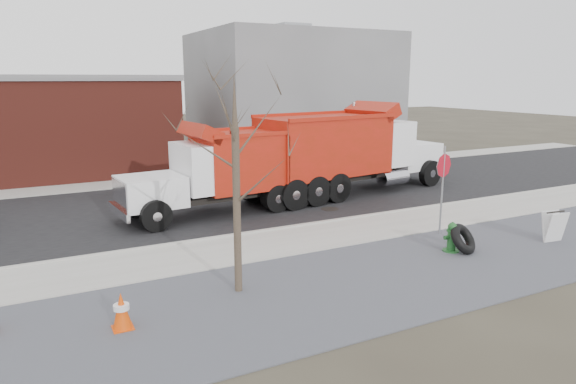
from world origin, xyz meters
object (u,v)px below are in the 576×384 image
truck_tire (463,239)px  stop_sign (443,175)px  sandwich_board (554,226)px  dump_truck_red_a (347,149)px  dump_truck_red_b (235,166)px  fire_hydrant (452,238)px

truck_tire → stop_sign: 2.44m
truck_tire → stop_sign: bearing=66.9°
sandwich_board → dump_truck_red_a: dump_truck_red_a is taller
stop_sign → sandwich_board: bearing=-34.0°
dump_truck_red_b → fire_hydrant: bearing=112.1°
truck_tire → dump_truck_red_a: 8.74m
fire_hydrant → sandwich_board: bearing=-3.1°
dump_truck_red_a → truck_tire: bearing=-108.1°
dump_truck_red_a → dump_truck_red_b: bearing=179.9°
stop_sign → dump_truck_red_b: dump_truck_red_b is taller
sandwich_board → dump_truck_red_b: bearing=138.6°
sandwich_board → fire_hydrant: bearing=174.1°
fire_hydrant → truck_tire: fire_hydrant is taller
stop_sign → dump_truck_red_a: bearing=91.3°
sandwich_board → truck_tire: bearing=176.7°
dump_truck_red_a → stop_sign: bearing=-104.5°
truck_tire → sandwich_board: sandwich_board is taller
fire_hydrant → sandwich_board: sandwich_board is taller
fire_hydrant → dump_truck_red_b: 8.54m
stop_sign → sandwich_board: 3.75m
sandwich_board → dump_truck_red_b: size_ratio=0.12×
fire_hydrant → dump_truck_red_b: (-3.92, 7.47, 1.34)m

